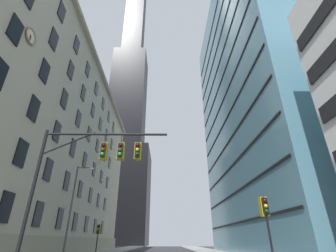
{
  "coord_description": "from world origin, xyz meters",
  "views": [
    {
      "loc": [
        0.84,
        -10.45,
        1.76
      ],
      "look_at": [
        1.33,
        29.18,
        21.04
      ],
      "focal_mm": 25.25,
      "sensor_mm": 36.0,
      "label": 1
    }
  ],
  "objects_px": {
    "traffic_light_near_right": "(265,211)",
    "traffic_light_far_left": "(98,231)",
    "traffic_signal_mast": "(95,163)",
    "street_lamppost": "(74,202)"
  },
  "relations": [
    {
      "from": "traffic_light_near_right",
      "to": "traffic_light_far_left",
      "type": "height_order",
      "value": "traffic_light_near_right"
    },
    {
      "from": "traffic_light_far_left",
      "to": "traffic_signal_mast",
      "type": "bearing_deg",
      "value": -77.76
    },
    {
      "from": "traffic_signal_mast",
      "to": "traffic_light_far_left",
      "type": "relative_size",
      "value": 2.32
    },
    {
      "from": "street_lamppost",
      "to": "traffic_light_near_right",
      "type": "bearing_deg",
      "value": -36.86
    },
    {
      "from": "traffic_signal_mast",
      "to": "traffic_light_far_left",
      "type": "bearing_deg",
      "value": 102.24
    },
    {
      "from": "traffic_signal_mast",
      "to": "traffic_light_near_right",
      "type": "xyz_separation_m",
      "value": [
        9.74,
        0.47,
        -2.61
      ]
    },
    {
      "from": "traffic_signal_mast",
      "to": "traffic_light_far_left",
      "type": "height_order",
      "value": "traffic_signal_mast"
    },
    {
      "from": "traffic_light_far_left",
      "to": "street_lamppost",
      "type": "distance_m",
      "value": 6.03
    },
    {
      "from": "street_lamppost",
      "to": "traffic_signal_mast",
      "type": "bearing_deg",
      "value": -66.23
    },
    {
      "from": "traffic_light_far_left",
      "to": "street_lamppost",
      "type": "relative_size",
      "value": 0.38
    }
  ]
}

